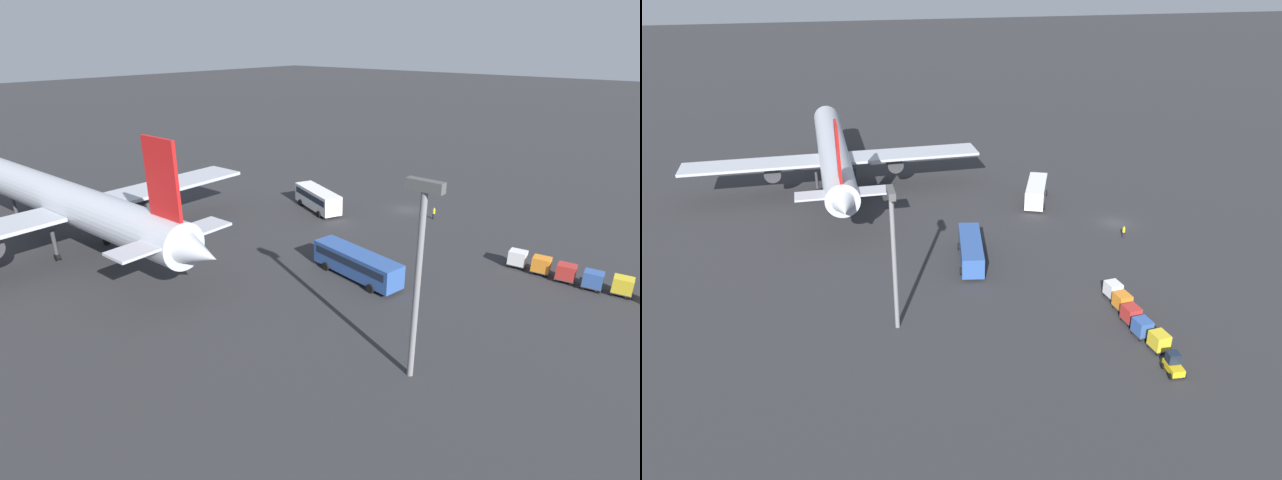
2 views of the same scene
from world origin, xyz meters
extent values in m
plane|color=#2D2D30|center=(0.00, 0.00, 0.00)|extent=(600.00, 600.00, 0.00)
cylinder|color=#B2B7C1|center=(25.25, 40.79, 6.39)|extent=(47.80, 6.07, 4.92)
cone|color=#B2B7C1|center=(50.32, 41.40, 6.39)|extent=(5.52, 4.80, 4.67)
cone|color=#B2B7C1|center=(-0.07, 40.18, 6.39)|extent=(6.50, 4.58, 4.43)
cube|color=#B2B7C1|center=(22.54, 54.16, 5.78)|extent=(6.73, 22.09, 0.44)
cube|color=#B2B7C1|center=(23.19, 27.31, 5.78)|extent=(6.73, 22.09, 0.44)
cube|color=red|center=(3.79, 40.27, 12.79)|extent=(4.78, 0.48, 7.87)
cube|color=#B2B7C1|center=(3.31, 40.26, 6.88)|extent=(3.65, 12.86, 0.28)
cylinder|color=#38383D|center=(24.05, 50.90, 4.21)|extent=(5.79, 2.84, 2.70)
cylinder|color=#38383D|center=(24.54, 30.63, 4.21)|extent=(5.79, 2.84, 2.70)
cylinder|color=#38383D|center=(41.94, 41.20, 1.97)|extent=(0.50, 0.50, 3.93)
cylinder|color=black|center=(41.94, 41.20, 0.45)|extent=(0.91, 0.52, 0.90)
cylinder|color=#38383D|center=(22.78, 43.93, 1.97)|extent=(0.50, 0.50, 3.93)
cylinder|color=black|center=(22.78, 43.93, 0.45)|extent=(0.91, 0.52, 0.90)
cylinder|color=#38383D|center=(22.94, 37.54, 1.97)|extent=(0.50, 0.50, 3.93)
cylinder|color=black|center=(22.94, 37.54, 0.45)|extent=(0.91, 0.52, 0.90)
cube|color=white|center=(10.90, 8.97, 1.88)|extent=(10.77, 6.70, 2.86)
cube|color=#192333|center=(10.90, 8.97, 2.38)|extent=(10.01, 6.41, 0.91)
cylinder|color=black|center=(14.48, 9.11, 0.50)|extent=(1.04, 0.66, 1.00)
cylinder|color=black|center=(13.32, 6.33, 0.50)|extent=(1.04, 0.66, 1.00)
cylinder|color=black|center=(8.49, 11.61, 0.50)|extent=(1.04, 0.66, 1.00)
cylinder|color=black|center=(7.33, 8.83, 0.50)|extent=(1.04, 0.66, 1.00)
cube|color=#2D5199|center=(-7.76, 24.30, 1.77)|extent=(11.97, 4.76, 2.64)
cube|color=#192333|center=(-7.76, 24.30, 2.23)|extent=(11.06, 4.64, 0.85)
cylinder|color=black|center=(-3.94, 25.13, 0.50)|extent=(1.04, 0.47, 1.00)
cylinder|color=black|center=(-4.44, 22.24, 0.50)|extent=(1.04, 0.47, 1.00)
cylinder|color=black|center=(-11.07, 26.36, 0.50)|extent=(1.04, 0.47, 1.00)
cylinder|color=black|center=(-11.57, 23.48, 0.50)|extent=(1.04, 0.47, 1.00)
cube|color=gold|center=(-35.44, 10.36, 0.65)|extent=(2.48, 1.44, 0.70)
cube|color=#192333|center=(-35.03, 10.33, 1.55)|extent=(1.15, 1.23, 1.10)
cylinder|color=black|center=(-34.56, 11.00, 0.30)|extent=(0.61, 0.26, 0.60)
cylinder|color=black|center=(-34.65, 9.61, 0.30)|extent=(0.61, 0.26, 0.60)
cylinder|color=black|center=(-36.24, 11.11, 0.30)|extent=(0.61, 0.26, 0.60)
cylinder|color=black|center=(-36.33, 9.71, 0.30)|extent=(0.61, 0.26, 0.60)
cylinder|color=#1E1E2D|center=(-5.09, 1.11, 0.42)|extent=(0.32, 0.32, 0.85)
cylinder|color=yellow|center=(-5.09, 1.11, 1.18)|extent=(0.38, 0.38, 0.65)
sphere|color=tan|center=(-5.09, 1.11, 1.62)|extent=(0.24, 0.24, 0.24)
cube|color=#38383D|center=(-31.63, 9.92, 0.41)|extent=(2.17, 1.89, 0.10)
cube|color=gold|center=(-31.63, 9.92, 1.26)|extent=(2.07, 1.80, 1.60)
cylinder|color=black|center=(-30.94, 10.64, 0.18)|extent=(0.37, 0.16, 0.36)
cylinder|color=black|center=(-30.80, 9.37, 0.18)|extent=(0.37, 0.16, 0.36)
cylinder|color=black|center=(-32.45, 10.47, 0.18)|extent=(0.37, 0.16, 0.36)
cylinder|color=black|center=(-32.31, 9.20, 0.18)|extent=(0.37, 0.16, 0.36)
cube|color=#38383D|center=(-28.89, 10.42, 0.41)|extent=(2.17, 1.89, 0.10)
cube|color=#33569E|center=(-28.89, 10.42, 1.26)|extent=(2.07, 1.80, 1.60)
cylinder|color=black|center=(-28.20, 11.14, 0.18)|extent=(0.37, 0.16, 0.36)
cylinder|color=black|center=(-28.06, 9.87, 0.18)|extent=(0.37, 0.16, 0.36)
cylinder|color=black|center=(-29.71, 10.97, 0.18)|extent=(0.37, 0.16, 0.36)
cylinder|color=black|center=(-29.57, 9.70, 0.18)|extent=(0.37, 0.16, 0.36)
cube|color=#38383D|center=(-26.15, 10.37, 0.41)|extent=(2.17, 1.89, 0.10)
cube|color=#B72D28|center=(-26.15, 10.37, 1.26)|extent=(2.07, 1.80, 1.60)
cylinder|color=black|center=(-25.47, 11.09, 0.18)|extent=(0.37, 0.16, 0.36)
cylinder|color=black|center=(-25.32, 9.82, 0.18)|extent=(0.37, 0.16, 0.36)
cylinder|color=black|center=(-26.98, 10.92, 0.18)|extent=(0.37, 0.16, 0.36)
cylinder|color=black|center=(-26.84, 9.65, 0.18)|extent=(0.37, 0.16, 0.36)
cube|color=#38383D|center=(-23.41, 10.11, 0.41)|extent=(2.17, 1.89, 0.10)
cube|color=orange|center=(-23.41, 10.11, 1.26)|extent=(2.07, 1.80, 1.60)
cylinder|color=black|center=(-22.73, 10.83, 0.18)|extent=(0.37, 0.16, 0.36)
cylinder|color=black|center=(-22.59, 9.56, 0.18)|extent=(0.37, 0.16, 0.36)
cylinder|color=black|center=(-24.24, 10.67, 0.18)|extent=(0.37, 0.16, 0.36)
cylinder|color=black|center=(-24.10, 9.39, 0.18)|extent=(0.37, 0.16, 0.36)
cube|color=#38383D|center=(-20.68, 9.99, 0.41)|extent=(2.17, 1.89, 0.10)
cube|color=silver|center=(-20.68, 9.99, 1.26)|extent=(2.07, 1.80, 1.60)
cylinder|color=black|center=(-19.99, 10.71, 0.18)|extent=(0.37, 0.16, 0.36)
cylinder|color=black|center=(-19.85, 9.44, 0.18)|extent=(0.37, 0.16, 0.36)
cylinder|color=black|center=(-21.50, 10.54, 0.18)|extent=(0.37, 0.16, 0.36)
cylinder|color=black|center=(-21.36, 9.27, 0.18)|extent=(0.37, 0.16, 0.36)
cylinder|color=slate|center=(-21.41, 35.77, 7.69)|extent=(0.50, 0.50, 15.38)
cube|color=#4C4C4C|center=(-21.41, 35.77, 15.78)|extent=(2.80, 0.70, 0.80)
camera|label=1|loc=(-37.09, 65.81, 25.28)|focal=28.00mm
camera|label=2|loc=(-79.69, 41.32, 37.92)|focal=35.00mm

